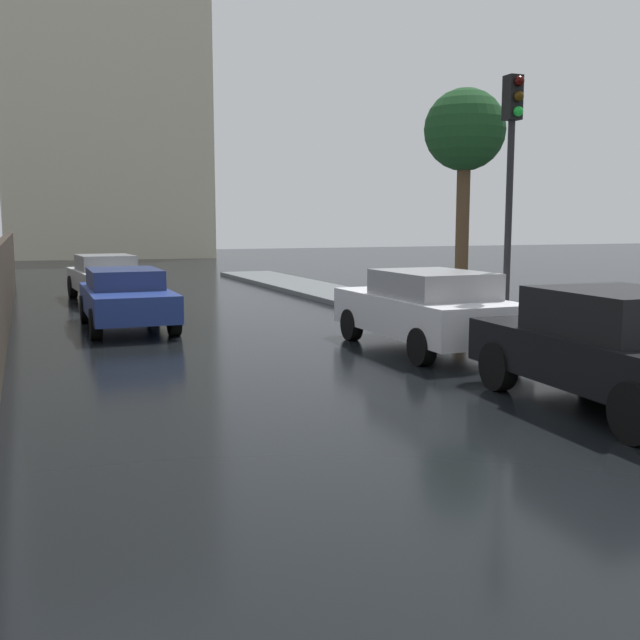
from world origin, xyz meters
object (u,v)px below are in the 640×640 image
object	(u,v)px
car_blue_mid_road	(126,297)
street_tree_near	(465,135)
traffic_light	(511,161)
car_silver_behind_camera	(107,277)
car_white_far_lane	(425,308)
car_black_far_ahead	(618,347)

from	to	relation	value
car_blue_mid_road	street_tree_near	distance (m)	9.49
traffic_light	street_tree_near	bearing A→B (deg)	64.42
street_tree_near	car_blue_mid_road	bearing A→B (deg)	-177.74
traffic_light	street_tree_near	distance (m)	6.47
car_silver_behind_camera	car_white_far_lane	world-z (taller)	car_white_far_lane
car_black_far_ahead	car_silver_behind_camera	xyz separation A→B (m)	(-4.53, 15.15, -0.06)
traffic_light	car_white_far_lane	bearing A→B (deg)	153.61
car_silver_behind_camera	car_blue_mid_road	bearing A→B (deg)	83.97
car_black_far_ahead	traffic_light	distance (m)	4.86
car_silver_behind_camera	traffic_light	bearing A→B (deg)	112.93
traffic_light	car_blue_mid_road	bearing A→B (deg)	137.74
car_black_far_ahead	traffic_light	bearing A→B (deg)	75.96
car_white_far_lane	car_silver_behind_camera	bearing A→B (deg)	113.02
car_silver_behind_camera	street_tree_near	bearing A→B (deg)	142.97
car_black_far_ahead	car_silver_behind_camera	world-z (taller)	car_black_far_ahead
car_blue_mid_road	car_black_far_ahead	size ratio (longest dim) A/B	1.04
car_silver_behind_camera	traffic_light	size ratio (longest dim) A/B	0.97
car_blue_mid_road	car_white_far_lane	size ratio (longest dim) A/B	1.01
car_white_far_lane	street_tree_near	world-z (taller)	street_tree_near
car_black_far_ahead	car_silver_behind_camera	distance (m)	15.81
car_black_far_ahead	street_tree_near	world-z (taller)	street_tree_near
car_blue_mid_road	car_silver_behind_camera	xyz separation A→B (m)	(0.18, 5.82, 0.02)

